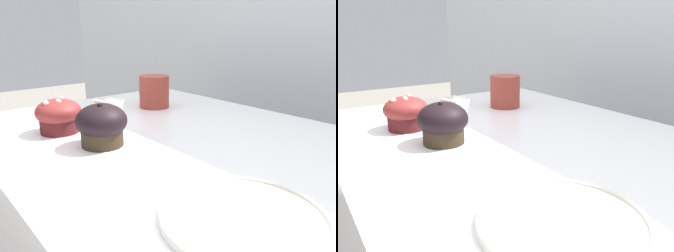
% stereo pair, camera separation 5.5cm
% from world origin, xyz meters
% --- Properties ---
extents(muffin_back_left, '(0.09, 0.09, 0.08)m').
position_xyz_m(muffin_back_left, '(-0.12, -0.13, 0.97)').
color(muffin_back_left, '#332718').
rests_on(muffin_back_left, display_counter).
extents(muffin_back_right, '(0.09, 0.09, 0.07)m').
position_xyz_m(muffin_back_right, '(-0.24, -0.16, 0.96)').
color(muffin_back_right, '#50181B').
rests_on(muffin_back_right, display_counter).
extents(coffee_cup, '(0.11, 0.09, 0.08)m').
position_xyz_m(coffee_cup, '(-0.29, 0.12, 0.97)').
color(coffee_cup, '#99382D').
rests_on(coffee_cup, display_counter).
extents(serving_plate, '(0.19, 0.19, 0.01)m').
position_xyz_m(serving_plate, '(0.20, -0.13, 0.93)').
color(serving_plate, beige).
rests_on(serving_plate, display_counter).
extents(price_card, '(0.06, 0.05, 0.06)m').
position_xyz_m(price_card, '(-0.21, -0.07, 0.96)').
color(price_card, white).
rests_on(price_card, display_counter).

